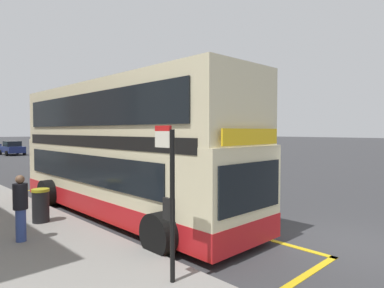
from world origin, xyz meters
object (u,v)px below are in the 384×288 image
object	(u,v)px
bus_stop_sign	(170,191)
pedestrian_waiting_near_sign	(21,205)
litter_bin	(41,205)
double_decker_bus	(122,154)
parked_car_navy_ahead	(12,148)

from	to	relation	value
bus_stop_sign	pedestrian_waiting_near_sign	size ratio (longest dim) A/B	1.72
bus_stop_sign	pedestrian_waiting_near_sign	world-z (taller)	bus_stop_sign
bus_stop_sign	litter_bin	world-z (taller)	bus_stop_sign
double_decker_bus	bus_stop_sign	bearing A→B (deg)	-113.32
litter_bin	double_decker_bus	bearing A→B (deg)	-9.56
double_decker_bus	litter_bin	size ratio (longest dim) A/B	10.79
double_decker_bus	pedestrian_waiting_near_sign	size ratio (longest dim) A/B	6.54
parked_car_navy_ahead	litter_bin	world-z (taller)	parked_car_navy_ahead
double_decker_bus	parked_car_navy_ahead	size ratio (longest dim) A/B	2.54
parked_car_navy_ahead	pedestrian_waiting_near_sign	xyz separation A→B (m)	(-8.94, -33.45, 0.22)
parked_car_navy_ahead	litter_bin	size ratio (longest dim) A/B	4.24
bus_stop_sign	litter_bin	bearing A→B (deg)	93.06
parked_car_navy_ahead	litter_bin	xyz separation A→B (m)	(-7.97, -32.03, -0.16)
bus_stop_sign	pedestrian_waiting_near_sign	bearing A→B (deg)	106.90
parked_car_navy_ahead	double_decker_bus	bearing A→B (deg)	-101.30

